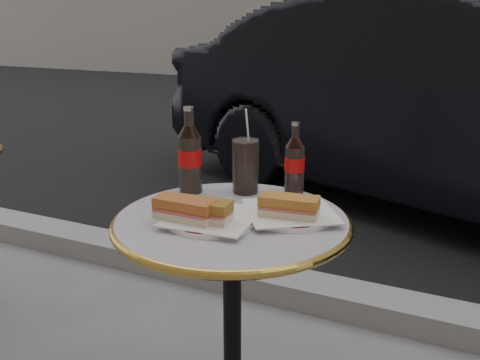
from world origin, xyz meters
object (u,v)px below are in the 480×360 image
at_px(cola_bottle_right, 295,158).
at_px(parked_car, 465,105).
at_px(bistro_table, 232,340).
at_px(plate_left, 212,220).
at_px(cola_glass, 246,166).
at_px(plate_right, 290,214).
at_px(cola_bottle_left, 190,150).

xyz_separation_m(cola_bottle_right, parked_car, (0.35, 2.26, -0.15)).
height_order(bistro_table, plate_left, plate_left).
relative_size(plate_left, parked_car, 0.05).
bearing_deg(cola_bottle_right, cola_glass, -157.93).
bearing_deg(plate_left, cola_glass, 95.57).
distance_m(plate_left, cola_glass, 0.27).
distance_m(plate_left, cola_bottle_right, 0.34).
relative_size(bistro_table, plate_right, 3.14).
bearing_deg(cola_bottle_left, cola_glass, 24.00).
relative_size(cola_bottle_right, parked_car, 0.05).
relative_size(bistro_table, cola_bottle_left, 2.87).
height_order(plate_left, cola_glass, cola_glass).
xyz_separation_m(bistro_table, plate_right, (0.13, 0.07, 0.37)).
bearing_deg(bistro_table, plate_left, -120.65).
height_order(cola_bottle_right, cola_glass, cola_bottle_right).
bearing_deg(cola_glass, parked_car, 78.28).
xyz_separation_m(cola_bottle_left, cola_bottle_right, (0.28, 0.12, -0.02)).
bearing_deg(plate_right, bistro_table, -152.24).
relative_size(cola_bottle_right, cola_glass, 1.32).
relative_size(plate_right, cola_bottle_left, 0.92).
xyz_separation_m(plate_left, cola_bottle_right, (0.11, 0.31, 0.10)).
xyz_separation_m(cola_bottle_left, parked_car, (0.63, 2.38, -0.17)).
bearing_deg(plate_left, cola_bottle_right, 70.89).
bearing_deg(bistro_table, cola_bottle_left, 145.58).
relative_size(bistro_table, cola_glass, 4.54).
height_order(cola_bottle_left, cola_glass, cola_bottle_left).
distance_m(plate_left, cola_bottle_left, 0.28).
xyz_separation_m(cola_glass, parked_car, (0.48, 2.32, -0.12)).
bearing_deg(cola_bottle_left, plate_left, -47.73).
distance_m(bistro_table, cola_glass, 0.49).
bearing_deg(plate_left, parked_car, 79.96).
bearing_deg(cola_bottle_left, plate_right, -11.48).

